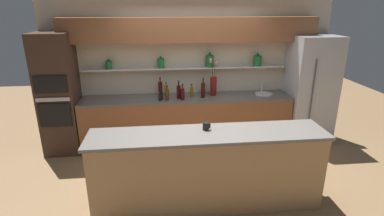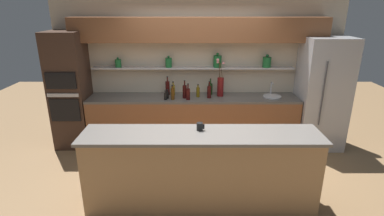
{
  "view_description": "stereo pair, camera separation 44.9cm",
  "coord_description": "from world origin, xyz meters",
  "px_view_note": "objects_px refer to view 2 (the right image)",
  "views": [
    {
      "loc": [
        -0.56,
        -3.9,
        2.51
      ],
      "look_at": [
        -0.1,
        0.32,
        1.03
      ],
      "focal_mm": 28.0,
      "sensor_mm": 36.0,
      "label": 1
    },
    {
      "loc": [
        -0.11,
        -3.92,
        2.51
      ],
      "look_at": [
        -0.1,
        0.32,
        1.03
      ],
      "focal_mm": 28.0,
      "sensor_mm": 36.0,
      "label": 2
    }
  ],
  "objects_px": {
    "oven_tower": "(69,91)",
    "bottle_sauce_3": "(167,95)",
    "sink_fixture": "(271,96)",
    "flower_vase": "(219,85)",
    "bottle_sauce_2": "(165,96)",
    "bottle_wine_7": "(167,88)",
    "bottle_wine_6": "(187,94)",
    "bottle_wine_9": "(209,89)",
    "bottle_wine_0": "(184,91)",
    "bottle_oil_1": "(197,92)",
    "bottle_spirit_4": "(172,94)",
    "bottle_wine_5": "(208,92)",
    "bottle_oil_8": "(172,90)",
    "refrigerator": "(321,94)",
    "coffee_mug": "(199,127)"
  },
  "relations": [
    {
      "from": "bottle_wine_9",
      "to": "oven_tower",
      "type": "bearing_deg",
      "value": -176.18
    },
    {
      "from": "oven_tower",
      "to": "flower_vase",
      "type": "distance_m",
      "value": 2.7
    },
    {
      "from": "oven_tower",
      "to": "bottle_oil_8",
      "type": "distance_m",
      "value": 1.84
    },
    {
      "from": "flower_vase",
      "to": "sink_fixture",
      "type": "distance_m",
      "value": 0.95
    },
    {
      "from": "bottle_wine_7",
      "to": "flower_vase",
      "type": "bearing_deg",
      "value": -4.78
    },
    {
      "from": "oven_tower",
      "to": "bottle_wine_7",
      "type": "xyz_separation_m",
      "value": [
        1.73,
        0.16,
        0.01
      ]
    },
    {
      "from": "bottle_wine_0",
      "to": "bottle_sauce_2",
      "type": "bearing_deg",
      "value": -162.3
    },
    {
      "from": "bottle_wine_9",
      "to": "refrigerator",
      "type": "bearing_deg",
      "value": -5.91
    },
    {
      "from": "bottle_wine_6",
      "to": "bottle_wine_9",
      "type": "bearing_deg",
      "value": 38.45
    },
    {
      "from": "sink_fixture",
      "to": "bottle_spirit_4",
      "type": "xyz_separation_m",
      "value": [
        -1.79,
        -0.17,
        0.09
      ]
    },
    {
      "from": "bottle_sauce_2",
      "to": "bottle_wine_5",
      "type": "xyz_separation_m",
      "value": [
        0.77,
        0.11,
        0.05
      ]
    },
    {
      "from": "sink_fixture",
      "to": "bottle_wine_7",
      "type": "xyz_separation_m",
      "value": [
        -1.9,
        0.14,
        0.11
      ]
    },
    {
      "from": "bottle_oil_1",
      "to": "bottle_spirit_4",
      "type": "bearing_deg",
      "value": -158.77
    },
    {
      "from": "bottle_sauce_2",
      "to": "bottle_oil_8",
      "type": "relative_size",
      "value": 0.66
    },
    {
      "from": "bottle_oil_1",
      "to": "bottle_sauce_3",
      "type": "distance_m",
      "value": 0.55
    },
    {
      "from": "oven_tower",
      "to": "bottle_sauce_3",
      "type": "distance_m",
      "value": 1.75
    },
    {
      "from": "bottle_wine_5",
      "to": "bottle_oil_1",
      "type": "bearing_deg",
      "value": 158.32
    },
    {
      "from": "refrigerator",
      "to": "bottle_wine_0",
      "type": "height_order",
      "value": "refrigerator"
    },
    {
      "from": "bottle_oil_1",
      "to": "bottle_wine_9",
      "type": "relative_size",
      "value": 0.78
    },
    {
      "from": "bottle_wine_0",
      "to": "bottle_wine_9",
      "type": "xyz_separation_m",
      "value": [
        0.47,
        0.23,
        -0.01
      ]
    },
    {
      "from": "bottle_oil_1",
      "to": "bottle_oil_8",
      "type": "xyz_separation_m",
      "value": [
        -0.45,
        0.11,
        0.01
      ]
    },
    {
      "from": "bottle_spirit_4",
      "to": "bottle_wine_9",
      "type": "height_order",
      "value": "bottle_wine_9"
    },
    {
      "from": "bottle_spirit_4",
      "to": "bottle_wine_9",
      "type": "distance_m",
      "value": 0.75
    },
    {
      "from": "bottle_wine_6",
      "to": "bottle_spirit_4",
      "type": "bearing_deg",
      "value": 179.77
    },
    {
      "from": "bottle_sauce_3",
      "to": "bottle_wine_9",
      "type": "xyz_separation_m",
      "value": [
        0.77,
        0.25,
        0.04
      ]
    },
    {
      "from": "bottle_sauce_3",
      "to": "coffee_mug",
      "type": "bearing_deg",
      "value": -72.19
    },
    {
      "from": "bottle_wine_6",
      "to": "bottle_oil_8",
      "type": "distance_m",
      "value": 0.39
    },
    {
      "from": "bottle_sauce_2",
      "to": "bottle_wine_7",
      "type": "distance_m",
      "value": 0.33
    },
    {
      "from": "bottle_wine_5",
      "to": "bottle_wine_6",
      "type": "height_order",
      "value": "bottle_wine_5"
    },
    {
      "from": "sink_fixture",
      "to": "bottle_oil_1",
      "type": "xyz_separation_m",
      "value": [
        -1.34,
        0.01,
        0.07
      ]
    },
    {
      "from": "refrigerator",
      "to": "sink_fixture",
      "type": "bearing_deg",
      "value": 176.83
    },
    {
      "from": "bottle_oil_8",
      "to": "bottle_wine_7",
      "type": "bearing_deg",
      "value": 163.93
    },
    {
      "from": "bottle_wine_0",
      "to": "oven_tower",
      "type": "bearing_deg",
      "value": 178.33
    },
    {
      "from": "bottle_wine_7",
      "to": "bottle_wine_6",
      "type": "bearing_deg",
      "value": -39.26
    },
    {
      "from": "refrigerator",
      "to": "coffee_mug",
      "type": "bearing_deg",
      "value": -142.66
    },
    {
      "from": "sink_fixture",
      "to": "flower_vase",
      "type": "bearing_deg",
      "value": 176.09
    },
    {
      "from": "sink_fixture",
      "to": "bottle_sauce_3",
      "type": "xyz_separation_m",
      "value": [
        -1.88,
        -0.09,
        0.05
      ]
    },
    {
      "from": "refrigerator",
      "to": "bottle_sauce_3",
      "type": "relative_size",
      "value": 11.95
    },
    {
      "from": "sink_fixture",
      "to": "bottle_spirit_4",
      "type": "distance_m",
      "value": 1.8
    },
    {
      "from": "bottle_sauce_3",
      "to": "bottle_spirit_4",
      "type": "bearing_deg",
      "value": -38.67
    },
    {
      "from": "bottle_oil_1",
      "to": "bottle_wine_7",
      "type": "bearing_deg",
      "value": 166.2
    },
    {
      "from": "bottle_wine_0",
      "to": "bottle_sauce_3",
      "type": "distance_m",
      "value": 0.31
    },
    {
      "from": "refrigerator",
      "to": "bottle_sauce_3",
      "type": "height_order",
      "value": "refrigerator"
    },
    {
      "from": "bottle_wine_0",
      "to": "bottle_oil_1",
      "type": "distance_m",
      "value": 0.25
    },
    {
      "from": "sink_fixture",
      "to": "bottle_spirit_4",
      "type": "relative_size",
      "value": 1.25
    },
    {
      "from": "bottle_sauce_2",
      "to": "bottle_wine_5",
      "type": "bearing_deg",
      "value": 7.98
    },
    {
      "from": "bottle_oil_1",
      "to": "bottle_wine_9",
      "type": "xyz_separation_m",
      "value": [
        0.23,
        0.15,
        0.02
      ]
    },
    {
      "from": "bottle_sauce_2",
      "to": "bottle_sauce_3",
      "type": "bearing_deg",
      "value": 72.1
    },
    {
      "from": "bottle_wine_7",
      "to": "coffee_mug",
      "type": "bearing_deg",
      "value": -73.84
    },
    {
      "from": "bottle_spirit_4",
      "to": "bottle_wine_6",
      "type": "distance_m",
      "value": 0.27
    }
  ]
}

